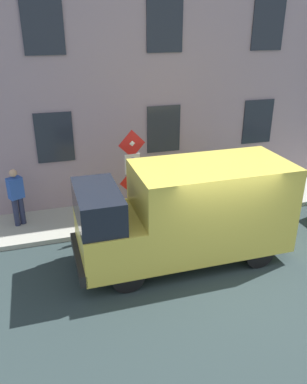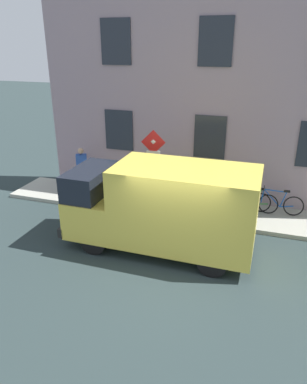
% 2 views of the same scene
% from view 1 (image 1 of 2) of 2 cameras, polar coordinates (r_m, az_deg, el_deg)
% --- Properties ---
extents(ground_plane, '(80.00, 80.00, 0.00)m').
position_cam_1_polar(ground_plane, '(10.04, 9.16, -10.61)').
color(ground_plane, '#283535').
extents(sidewalk_slab, '(1.98, 14.46, 0.14)m').
position_cam_1_polar(sidewalk_slab, '(12.59, 2.79, -2.42)').
color(sidewalk_slab, '#A0A093').
rests_on(sidewalk_slab, ground_plane).
extents(building_facade, '(0.75, 12.46, 7.68)m').
position_cam_1_polar(building_facade, '(12.69, 1.02, 15.70)').
color(building_facade, gray).
rests_on(building_facade, ground_plane).
extents(sign_post_stacked, '(0.18, 0.56, 2.72)m').
position_cam_1_polar(sign_post_stacked, '(10.79, -3.12, 3.28)').
color(sign_post_stacked, '#474C47').
rests_on(sign_post_stacked, sidewalk_slab).
extents(delivery_van, '(2.03, 5.34, 2.50)m').
position_cam_1_polar(delivery_van, '(9.59, 5.09, -2.86)').
color(delivery_van, '#DFC848').
rests_on(delivery_van, ground_plane).
extents(bicycle_blue, '(0.46, 1.71, 0.89)m').
position_cam_1_polar(bicycle_blue, '(13.74, 11.99, 1.40)').
color(bicycle_blue, black).
rests_on(bicycle_blue, sidewalk_slab).
extents(bicycle_green, '(0.51, 1.72, 0.89)m').
position_cam_1_polar(bicycle_green, '(13.39, 8.96, 1.03)').
color(bicycle_green, black).
rests_on(bicycle_green, sidewalk_slab).
extents(pedestrian, '(0.41, 0.47, 1.72)m').
position_cam_1_polar(pedestrian, '(11.74, -19.51, -0.47)').
color(pedestrian, '#262B47').
rests_on(pedestrian, sidewalk_slab).
extents(litter_bin, '(0.44, 0.44, 0.90)m').
position_cam_1_polar(litter_bin, '(12.38, 10.16, -0.60)').
color(litter_bin, '#2D5133').
rests_on(litter_bin, sidewalk_slab).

